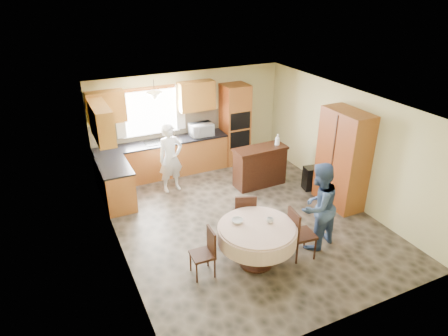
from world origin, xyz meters
TOP-DOWN VIEW (x-y plane):
  - floor at (0.00, 0.00)m, footprint 5.00×6.00m
  - ceiling at (0.00, 0.00)m, footprint 5.00×6.00m
  - wall_back at (0.00, 3.00)m, footprint 5.00×0.02m
  - wall_front at (0.00, -3.00)m, footprint 5.00×0.02m
  - wall_left at (-2.50, 0.00)m, footprint 0.02×6.00m
  - wall_right at (2.50, 0.00)m, footprint 0.02×6.00m
  - window at (-1.00, 2.98)m, footprint 1.40×0.03m
  - curtain_left at (-1.75, 2.93)m, footprint 0.22×0.02m
  - curtain_right at (-0.25, 2.93)m, footprint 0.22×0.02m
  - base_cab_back at (-0.85, 2.70)m, footprint 3.30×0.60m
  - counter_back at (-0.85, 2.70)m, footprint 3.30×0.64m
  - base_cab_left at (-2.20, 1.80)m, footprint 0.60×1.20m
  - counter_left at (-2.20, 1.80)m, footprint 0.64×1.20m
  - backsplash at (-0.85, 2.99)m, footprint 3.30×0.02m
  - wall_cab_left at (-2.05, 2.83)m, footprint 0.85×0.33m
  - wall_cab_right at (0.15, 2.83)m, footprint 0.90×0.33m
  - wall_cab_side at (-2.33, 1.80)m, footprint 0.33×1.20m
  - oven_tower at (1.15, 2.69)m, footprint 0.66×0.62m
  - oven_upper at (1.15, 2.38)m, footprint 0.56×0.01m
  - oven_lower at (1.15, 2.38)m, footprint 0.56×0.01m
  - pendant at (-1.00, 2.50)m, footprint 0.36×0.36m
  - sideboard at (1.08, 1.22)m, footprint 1.28×0.55m
  - space_heater at (2.11, 0.50)m, footprint 0.45×0.36m
  - cupboard at (2.22, -0.29)m, footprint 0.56×1.12m
  - dining_table at (-0.45, -1.34)m, footprint 1.36×1.36m
  - chair_left at (-1.34, -1.21)m, footprint 0.39×0.39m
  - chair_back at (-0.27, -0.57)m, footprint 0.55×0.55m
  - chair_right at (0.31, -1.48)m, footprint 0.46×0.46m
  - framed_picture at (2.47, 0.18)m, footprint 0.06×0.56m
  - microwave at (0.18, 2.65)m, footprint 0.57×0.39m
  - person_sink at (-0.91, 1.87)m, footprint 0.64×0.46m
  - person_dining at (0.80, -1.34)m, footprint 0.96×0.84m
  - bowl_sideboard at (0.79, 1.22)m, footprint 0.29×0.29m
  - bottle_sideboard at (1.54, 1.22)m, footprint 0.13×0.13m
  - cup_table at (-0.20, -1.34)m, footprint 0.16×0.16m
  - bowl_table at (-0.70, -1.10)m, footprint 0.26×0.26m

SIDE VIEW (x-z plane):
  - floor at x=0.00m, z-range -0.01..0.01m
  - space_heater at x=2.11m, z-range 0.00..0.56m
  - base_cab_back at x=-0.85m, z-range 0.00..0.88m
  - base_cab_left at x=-2.20m, z-range 0.00..0.88m
  - sideboard at x=1.08m, z-range 0.00..0.91m
  - chair_left at x=-1.34m, z-range 0.04..0.90m
  - chair_back at x=-0.27m, z-range 0.05..1.02m
  - chair_right at x=0.31m, z-range 0.05..1.02m
  - dining_table at x=-0.45m, z-range 0.22..0.99m
  - oven_lower at x=1.15m, z-range 0.53..0.97m
  - bowl_table at x=-0.70m, z-range 0.77..0.84m
  - person_sink at x=-0.91m, z-range 0.00..1.63m
  - cup_table at x=-0.20m, z-range 0.77..0.86m
  - person_dining at x=0.80m, z-range 0.00..1.68m
  - counter_back at x=-0.85m, z-range 0.88..0.92m
  - counter_left at x=-2.20m, z-range 0.88..0.92m
  - bowl_sideboard at x=0.79m, z-range 0.91..0.96m
  - oven_tower at x=1.15m, z-range 0.00..2.12m
  - bottle_sideboard at x=1.54m, z-range 0.91..1.22m
  - cupboard at x=2.22m, z-range 0.00..2.14m
  - microwave at x=0.18m, z-range 0.92..1.24m
  - backsplash at x=-0.85m, z-range 0.90..1.46m
  - wall_back at x=0.00m, z-range 0.00..2.50m
  - wall_front at x=0.00m, z-range 0.00..2.50m
  - wall_left at x=-2.50m, z-range 0.00..2.50m
  - wall_right at x=2.50m, z-range 0.00..2.50m
  - oven_upper at x=1.15m, z-range 1.02..1.48m
  - window at x=-1.00m, z-range 1.05..2.15m
  - curtain_left at x=-1.75m, z-range 1.08..2.22m
  - curtain_right at x=-0.25m, z-range 1.08..2.22m
  - framed_picture at x=2.47m, z-range 1.51..1.98m
  - wall_cab_left at x=-2.05m, z-range 1.55..2.27m
  - wall_cab_right at x=0.15m, z-range 1.55..2.27m
  - wall_cab_side at x=-2.33m, z-range 1.55..2.27m
  - pendant at x=-1.00m, z-range 2.03..2.21m
  - ceiling at x=0.00m, z-range 2.50..2.50m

